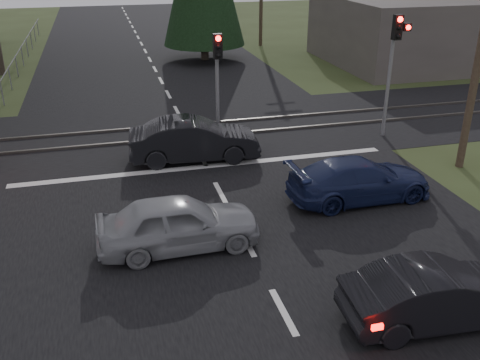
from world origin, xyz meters
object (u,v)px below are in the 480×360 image
object	(u,v)px
traffic_signal_right	(395,53)
silver_car	(179,223)
traffic_signal_center	(218,69)
dark_car_far	(194,140)
dark_hatchback	(438,295)
blue_sedan	(360,180)

from	to	relation	value
traffic_signal_right	silver_car	distance (m)	11.51
traffic_signal_center	dark_car_far	size ratio (longest dim) A/B	0.91
dark_hatchback	blue_sedan	distance (m)	5.70
traffic_signal_center	silver_car	distance (m)	8.27
dark_hatchback	silver_car	bearing A→B (deg)	50.87
blue_sedan	dark_car_far	distance (m)	6.08
traffic_signal_center	dark_car_far	world-z (taller)	traffic_signal_center
dark_hatchback	blue_sedan	world-z (taller)	dark_hatchback
traffic_signal_right	dark_car_far	world-z (taller)	traffic_signal_right
traffic_signal_center	dark_car_far	xyz separation A→B (m)	(-1.28, -1.74, -2.06)
traffic_signal_center	dark_hatchback	xyz separation A→B (m)	(1.90, -11.72, -2.16)
traffic_signal_center	dark_car_far	distance (m)	2.98
silver_car	dark_hatchback	bearing A→B (deg)	-133.29
silver_car	blue_sedan	size ratio (longest dim) A/B	0.93
traffic_signal_right	dark_hatchback	world-z (taller)	traffic_signal_right
traffic_signal_right	blue_sedan	world-z (taller)	traffic_signal_right
dark_hatchback	traffic_signal_center	bearing A→B (deg)	12.41
traffic_signal_center	dark_hatchback	distance (m)	12.07
silver_car	dark_car_far	xyz separation A→B (m)	(1.44, 5.77, 0.05)
traffic_signal_right	dark_hatchback	xyz separation A→B (m)	(-4.64, -10.52, -2.67)
silver_car	blue_sedan	bearing A→B (deg)	-77.12
traffic_signal_right	traffic_signal_center	size ratio (longest dim) A/B	1.15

